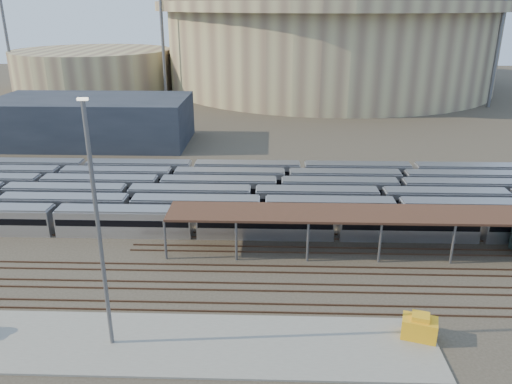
{
  "coord_description": "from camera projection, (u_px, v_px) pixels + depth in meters",
  "views": [
    {
      "loc": [
        4.72,
        -52.42,
        29.12
      ],
      "look_at": [
        2.6,
        12.0,
        4.8
      ],
      "focal_mm": 35.0,
      "sensor_mm": 36.0,
      "label": 1
    }
  ],
  "objects": [
    {
      "name": "ground",
      "position": [
        231.0,
        265.0,
        59.44
      ],
      "size": [
        420.0,
        420.0,
        0.0
      ],
      "primitive_type": "plane",
      "color": "#383026",
      "rests_on": "ground"
    },
    {
      "name": "stadium",
      "position": [
        328.0,
        41.0,
        183.77
      ],
      "size": [
        124.0,
        124.0,
        32.5
      ],
      "color": "tan",
      "rests_on": "ground"
    },
    {
      "name": "apron",
      "position": [
        163.0,
        343.0,
        45.54
      ],
      "size": [
        50.0,
        9.0,
        0.2
      ],
      "primitive_type": "cube",
      "color": "gray",
      "rests_on": "ground"
    },
    {
      "name": "floodlight_3",
      "position": [
        237.0,
        26.0,
        202.08
      ],
      "size": [
        4.0,
        1.0,
        38.4
      ],
      "color": "#5D5D62",
      "rests_on": "ground"
    },
    {
      "name": "floodlight_0",
      "position": [
        162.0,
        33.0,
        155.94
      ],
      "size": [
        4.0,
        1.0,
        38.4
      ],
      "color": "#5D5D62",
      "rests_on": "ground"
    },
    {
      "name": "floodlight_1",
      "position": [
        6.0,
        31.0,
        166.98
      ],
      "size": [
        4.0,
        1.0,
        38.4
      ],
      "color": "#5D5D62",
      "rests_on": "ground"
    },
    {
      "name": "yellow_equipment",
      "position": [
        419.0,
        328.0,
        45.91
      ],
      "size": [
        3.56,
        2.78,
        1.95
      ],
      "primitive_type": "cube",
      "rotation": [
        0.0,
        0.0,
        -0.3
      ],
      "color": "gold",
      "rests_on": "apron"
    },
    {
      "name": "subway_trains",
      "position": [
        266.0,
        195.0,
        75.99
      ],
      "size": [
        127.42,
        23.9,
        3.6
      ],
      "color": "silver",
      "rests_on": "ground"
    },
    {
      "name": "yard_light_pole",
      "position": [
        99.0,
        231.0,
        41.57
      ],
      "size": [
        0.81,
        0.36,
        22.3
      ],
      "color": "#5D5D62",
      "rests_on": "apron"
    },
    {
      "name": "inspection_shed",
      "position": [
        413.0,
        216.0,
        60.75
      ],
      "size": [
        60.3,
        6.0,
        5.3
      ],
      "color": "#5D5D62",
      "rests_on": "ground"
    },
    {
      "name": "empty_tracks",
      "position": [
        227.0,
        286.0,
        54.74
      ],
      "size": [
        170.0,
        9.62,
        0.18
      ],
      "color": "#4C3323",
      "rests_on": "ground"
    },
    {
      "name": "service_building",
      "position": [
        93.0,
        121.0,
        110.19
      ],
      "size": [
        42.0,
        20.0,
        10.0
      ],
      "primitive_type": "cube",
      "color": "#1E232D",
      "rests_on": "ground"
    },
    {
      "name": "secondary_arena",
      "position": [
        94.0,
        69.0,
        180.38
      ],
      "size": [
        56.0,
        56.0,
        14.0
      ],
      "primitive_type": "cylinder",
      "color": "tan",
      "rests_on": "ground"
    },
    {
      "name": "floodlight_2",
      "position": [
        500.0,
        36.0,
        143.51
      ],
      "size": [
        4.0,
        1.0,
        38.4
      ],
      "color": "#5D5D62",
      "rests_on": "ground"
    }
  ]
}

